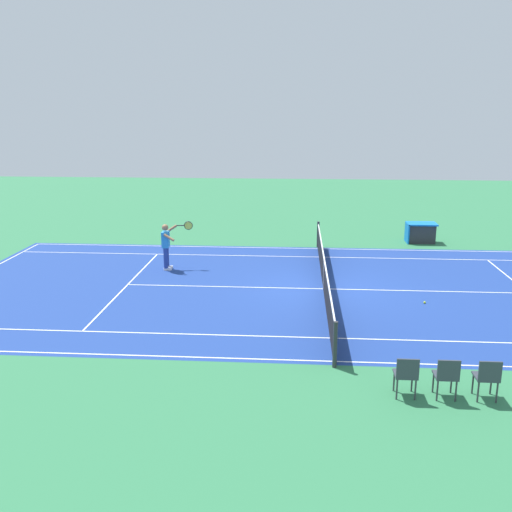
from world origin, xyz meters
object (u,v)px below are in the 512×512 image
(spectator_chair_0, at_px, (487,376))
(tennis_player_near, at_px, (167,244))
(tennis_ball, at_px, (425,302))
(spectator_chair_2, at_px, (406,373))
(spectator_chair_1, at_px, (447,375))
(equipment_cart_tarped, at_px, (420,232))
(tennis_net, at_px, (324,274))

(spectator_chair_0, bearing_deg, tennis_player_near, -47.19)
(tennis_player_near, distance_m, tennis_ball, 9.06)
(spectator_chair_0, xyz_separation_m, spectator_chair_2, (1.57, 0.00, 0.00))
(tennis_player_near, height_order, spectator_chair_2, tennis_player_near)
(tennis_player_near, xyz_separation_m, spectator_chair_0, (-8.39, 9.06, -0.41))
(tennis_ball, relative_size, spectator_chair_1, 0.08)
(spectator_chair_2, height_order, equipment_cart_tarped, spectator_chair_2)
(tennis_net, relative_size, tennis_ball, 177.27)
(tennis_ball, bearing_deg, spectator_chair_0, 89.60)
(tennis_net, xyz_separation_m, equipment_cart_tarped, (-4.43, -6.99, -0.05))
(tennis_ball, bearing_deg, equipment_cart_tarped, -100.32)
(tennis_net, height_order, spectator_chair_2, tennis_net)
(spectator_chair_1, bearing_deg, tennis_ball, -98.00)
(spectator_chair_0, bearing_deg, spectator_chair_2, 0.00)
(spectator_chair_2, distance_m, equipment_cart_tarped, 14.43)
(spectator_chair_0, height_order, equipment_cart_tarped, spectator_chair_0)
(tennis_ball, distance_m, spectator_chair_2, 6.11)
(spectator_chair_1, xyz_separation_m, spectator_chair_2, (0.78, 0.00, 0.00))
(tennis_player_near, distance_m, spectator_chair_2, 11.35)
(spectator_chair_2, xyz_separation_m, equipment_cart_tarped, (-3.11, -14.09, -0.08))
(tennis_ball, xyz_separation_m, spectator_chair_1, (0.83, 5.88, 0.49))
(tennis_ball, bearing_deg, spectator_chair_2, 74.67)
(tennis_player_near, height_order, spectator_chair_0, tennis_player_near)
(spectator_chair_2, bearing_deg, spectator_chair_0, 180.00)
(tennis_net, distance_m, spectator_chair_2, 7.22)
(tennis_net, bearing_deg, tennis_player_near, -19.59)
(spectator_chair_1, relative_size, spectator_chair_2, 1.00)
(spectator_chair_0, distance_m, spectator_chair_1, 0.78)
(spectator_chair_2, bearing_deg, tennis_player_near, -53.02)
(tennis_player_near, relative_size, spectator_chair_0, 1.93)
(tennis_net, distance_m, spectator_chair_0, 7.67)
(spectator_chair_0, relative_size, equipment_cart_tarped, 0.70)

